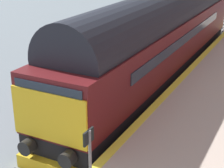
% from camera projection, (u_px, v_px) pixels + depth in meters
% --- Properties ---
extents(ground_plane, '(140.00, 140.00, 0.00)m').
position_uv_depth(ground_plane, '(105.00, 127.00, 14.44)').
color(ground_plane, slate).
rests_on(ground_plane, ground).
extents(track_main, '(2.50, 60.00, 0.15)m').
position_uv_depth(track_main, '(105.00, 126.00, 14.42)').
color(track_main, gray).
rests_on(track_main, ground).
extents(station_platform, '(4.00, 44.00, 1.01)m').
position_uv_depth(station_platform, '(196.00, 137.00, 12.73)').
color(station_platform, '#BAA99B').
rests_on(station_platform, ground).
extents(diesel_locomotive, '(2.74, 19.18, 4.68)m').
position_uv_depth(diesel_locomotive, '(160.00, 34.00, 18.37)').
color(diesel_locomotive, black).
rests_on(diesel_locomotive, ground).
extents(signal_post_near, '(0.44, 0.22, 4.27)m').
position_uv_depth(signal_post_near, '(156.00, 10.00, 23.86)').
color(signal_post_near, gray).
rests_on(signal_post_near, ground).
extents(platform_number_sign, '(0.10, 0.44, 1.64)m').
position_uv_depth(platform_number_sign, '(89.00, 150.00, 8.94)').
color(platform_number_sign, slate).
rests_on(platform_number_sign, station_platform).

